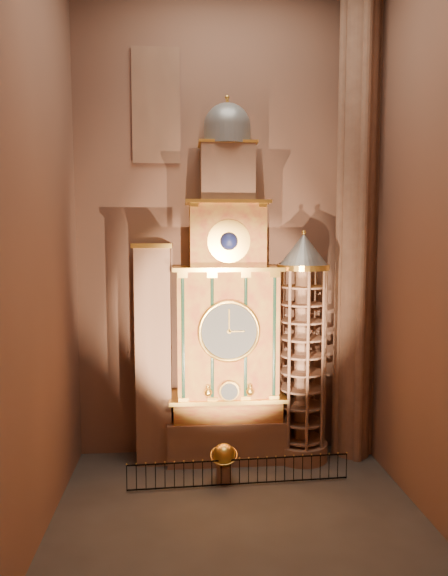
{
  "coord_description": "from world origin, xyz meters",
  "views": [
    {
      "loc": [
        -2.08,
        -18.48,
        10.4
      ],
      "look_at": [
        -0.31,
        3.0,
        8.34
      ],
      "focal_mm": 32.0,
      "sensor_mm": 36.0,
      "label": 1
    }
  ],
  "objects": [
    {
      "name": "gothic_pier",
      "position": [
        6.1,
        5.0,
        11.0
      ],
      "size": [
        2.04,
        2.04,
        22.0
      ],
      "color": "#8C634C",
      "rests_on": "floor"
    },
    {
      "name": "iron_railing",
      "position": [
        0.28,
        2.16,
        0.61
      ],
      "size": [
        9.37,
        0.43,
        1.12
      ],
      "color": "black",
      "rests_on": "floor"
    },
    {
      "name": "wall_left",
      "position": [
        -7.0,
        0.0,
        11.0
      ],
      "size": [
        0.0,
        22.0,
        22.0
      ],
      "primitive_type": "plane",
      "rotation": [
        1.57,
        0.0,
        1.57
      ],
      "color": "#8A604A",
      "rests_on": "floor"
    },
    {
      "name": "stained_glass_window",
      "position": [
        -3.2,
        5.92,
        16.5
      ],
      "size": [
        2.2,
        0.14,
        5.2
      ],
      "color": "navy",
      "rests_on": "wall_back"
    },
    {
      "name": "wall_back",
      "position": [
        0.0,
        6.0,
        11.0
      ],
      "size": [
        22.0,
        0.0,
        22.0
      ],
      "primitive_type": "plane",
      "rotation": [
        1.57,
        0.0,
        0.0
      ],
      "color": "#8A604A",
      "rests_on": "floor"
    },
    {
      "name": "portrait_tower",
      "position": [
        -3.4,
        4.98,
        5.15
      ],
      "size": [
        1.8,
        1.6,
        10.2
      ],
      "color": "#8C634C",
      "rests_on": "floor"
    },
    {
      "name": "wall_right",
      "position": [
        7.0,
        0.0,
        11.0
      ],
      "size": [
        0.0,
        22.0,
        22.0
      ],
      "primitive_type": "plane",
      "rotation": [
        1.57,
        0.0,
        -1.57
      ],
      "color": "#8A604A",
      "rests_on": "floor"
    },
    {
      "name": "celestial_globe",
      "position": [
        -0.35,
        2.5,
        1.03
      ],
      "size": [
        1.31,
        1.25,
        1.71
      ],
      "color": "#8C634C",
      "rests_on": "floor"
    },
    {
      "name": "floor",
      "position": [
        0.0,
        0.0,
        0.0
      ],
      "size": [
        14.0,
        14.0,
        0.0
      ],
      "primitive_type": "plane",
      "color": "#383330",
      "rests_on": "ground"
    },
    {
      "name": "astronomical_clock",
      "position": [
        0.0,
        4.96,
        6.68
      ],
      "size": [
        5.6,
        2.41,
        16.7
      ],
      "color": "#8C634C",
      "rests_on": "floor"
    },
    {
      "name": "stair_turret",
      "position": [
        3.5,
        4.7,
        5.27
      ],
      "size": [
        2.5,
        2.5,
        10.8
      ],
      "color": "#8C634C",
      "rests_on": "floor"
    }
  ]
}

